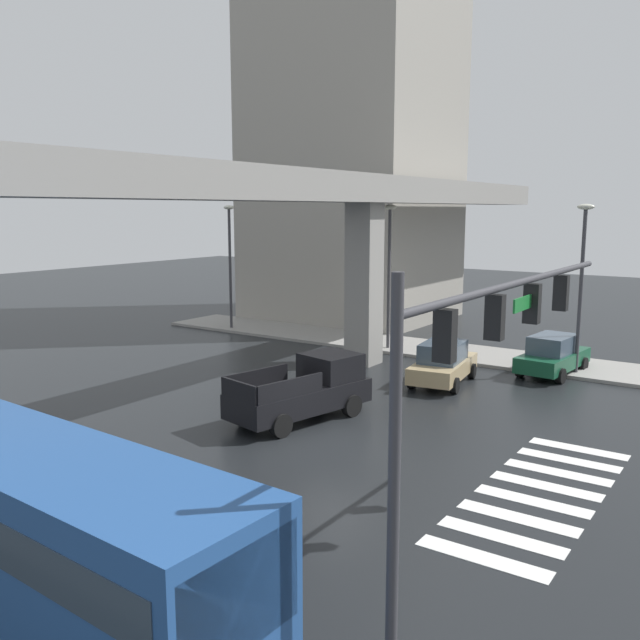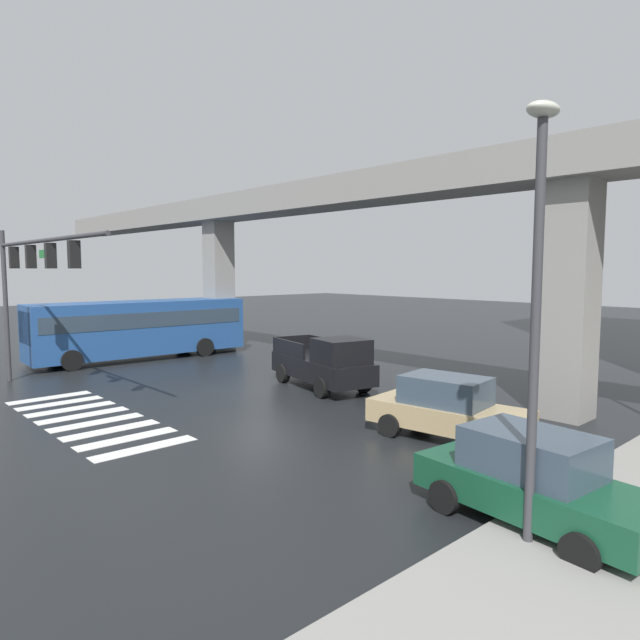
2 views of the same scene
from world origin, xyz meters
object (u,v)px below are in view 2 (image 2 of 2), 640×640
pickup_truck (325,364)px  sedan_dark_green (533,480)px  city_bus (140,326)px  sedan_tan (447,408)px  traffic_signal_mast (30,268)px  street_lamp_near_corner (537,275)px

pickup_truck → sedan_dark_green: 12.14m
sedan_dark_green → city_bus: bearing=172.5°
sedan_tan → pickup_truck: bearing=164.8°
pickup_truck → city_bus: size_ratio=0.49×
traffic_signal_mast → street_lamp_near_corner: street_lamp_near_corner is taller
sedan_tan → traffic_signal_mast: 15.35m
traffic_signal_mast → street_lamp_near_corner: 17.89m
sedan_tan → city_bus: bearing=-179.2°
traffic_signal_mast → street_lamp_near_corner: (17.70, 2.64, -0.12)m
street_lamp_near_corner → sedan_dark_green: bearing=112.7°
pickup_truck → sedan_tan: pickup_truck is taller
sedan_tan → street_lamp_near_corner: street_lamp_near_corner is taller
city_bus → street_lamp_near_corner: (23.06, -3.89, 2.83)m
city_bus → traffic_signal_mast: size_ratio=1.00×
pickup_truck → street_lamp_near_corner: 13.36m
sedan_dark_green → street_lamp_near_corner: 3.83m
pickup_truck → city_bus: (-11.68, -2.13, 0.73)m
sedan_tan → traffic_signal_mast: traffic_signal_mast is taller
pickup_truck → street_lamp_near_corner: bearing=-27.9°
city_bus → traffic_signal_mast: bearing=-50.6°
traffic_signal_mast → sedan_dark_green: bearing=11.5°
city_bus → sedan_dark_green: city_bus is taller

